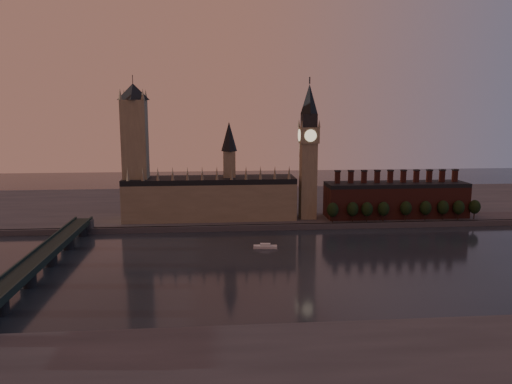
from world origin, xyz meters
The scene contains 17 objects.
ground centered at (0.00, 0.00, 0.00)m, with size 900.00×900.00×0.00m, color black.
north_bank centered at (0.00, 178.04, 2.00)m, with size 900.00×182.00×4.00m.
palace_of_westminster centered at (-64.41, 114.91, 21.63)m, with size 130.00×30.30×74.00m.
victoria_tower centered at (-120.00, 115.00, 59.09)m, with size 24.00×24.00×108.00m.
big_ben centered at (10.00, 110.00, 56.83)m, with size 15.00×15.00×107.00m.
chimney_block centered at (80.00, 110.00, 17.82)m, with size 110.00×25.00×37.00m.
embankment_tree_0 centered at (25.86, 93.78, 13.47)m, with size 8.60×8.60×14.88m.
embankment_tree_1 centered at (41.39, 94.98, 13.47)m, with size 8.60×8.60×14.88m.
embankment_tree_2 centered at (52.01, 93.70, 13.47)m, with size 8.60×8.60×14.88m.
embankment_tree_3 centered at (64.72, 93.86, 13.47)m, with size 8.60×8.60×14.88m.
embankment_tree_4 centered at (82.44, 94.76, 13.47)m, with size 8.60×8.60×14.88m.
embankment_tree_5 centered at (97.71, 94.48, 13.47)m, with size 8.60×8.60×14.88m.
embankment_tree_6 centered at (111.82, 95.38, 13.47)m, with size 8.60×8.60×14.88m.
embankment_tree_7 centered at (123.72, 94.32, 13.47)m, with size 8.60×8.60×14.88m.
embankment_tree_8 centered at (136.95, 95.24, 13.47)m, with size 8.60×8.60×14.88m.
westminster_bridge centered at (-155.00, -2.70, 7.44)m, with size 14.00×200.00×11.55m.
river_boat centered at (-30.07, 41.98, 1.15)m, with size 15.48×6.11×3.01m.
Camera 1 is at (-62.88, -263.22, 86.80)m, focal length 35.00 mm.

